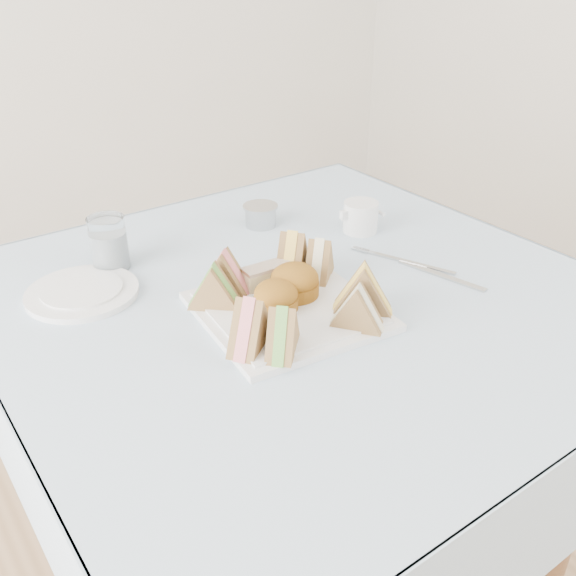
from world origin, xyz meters
TOP-DOWN VIEW (x-y plane):
  - floor at (0.00, 0.00)m, footprint 4.00×4.00m
  - table at (0.00, 0.00)m, footprint 0.90×0.90m
  - tablecloth at (0.00, 0.00)m, footprint 1.02×1.02m
  - serving_plate at (-0.06, -0.05)m, footprint 0.30×0.30m
  - sandwich_fl_a at (-0.17, -0.10)m, footprint 0.10×0.09m
  - sandwich_fl_b at (-0.14, -0.14)m, footprint 0.09×0.09m
  - sandwich_fr_a at (0.03, -0.12)m, footprint 0.10×0.10m
  - sandwich_fr_b at (-0.01, -0.15)m, footprint 0.08×0.09m
  - sandwich_bl_a at (-0.16, 0.03)m, footprint 0.09×0.09m
  - sandwich_bl_b at (-0.12, 0.06)m, footprint 0.09×0.10m
  - sandwich_br_a at (0.05, 0.01)m, footprint 0.09×0.09m
  - sandwich_br_b at (0.02, 0.05)m, footprint 0.10×0.09m
  - scone_left at (-0.08, -0.04)m, footprint 0.08×0.08m
  - scone_right at (-0.03, -0.02)m, footprint 0.10×0.10m
  - pastry_slice at (-0.05, 0.04)m, footprint 0.09×0.04m
  - side_plate at (-0.32, 0.21)m, footprint 0.23×0.23m
  - water_glass at (-0.23, 0.29)m, footprint 0.08×0.08m
  - tea_strainer at (0.10, 0.29)m, footprint 0.08×0.08m
  - knife at (0.24, -0.10)m, footprint 0.05×0.18m
  - fork at (0.24, -0.03)m, footprint 0.08×0.17m
  - creamer_jug at (0.26, 0.14)m, footprint 0.08×0.08m

SIDE VIEW (x-z plane):
  - floor at x=0.00m, z-range 0.00..0.00m
  - table at x=0.00m, z-range 0.00..0.74m
  - tablecloth at x=0.00m, z-range 0.74..0.75m
  - knife at x=0.24m, z-range 0.75..0.75m
  - fork at x=0.24m, z-range 0.75..0.75m
  - side_plate at x=-0.32m, z-range 0.75..0.76m
  - serving_plate at x=-0.06m, z-range 0.75..0.76m
  - tea_strainer at x=0.10m, z-range 0.75..0.79m
  - creamer_jug at x=0.26m, z-range 0.75..0.81m
  - pastry_slice at x=-0.05m, z-range 0.76..0.80m
  - scone_left at x=-0.08m, z-range 0.76..0.81m
  - scone_right at x=-0.03m, z-range 0.76..0.81m
  - sandwich_fr_b at x=-0.01m, z-range 0.76..0.83m
  - sandwich_fl_b at x=-0.14m, z-range 0.76..0.83m
  - sandwich_br_a at x=0.05m, z-range 0.76..0.83m
  - water_glass at x=-0.23m, z-range 0.75..0.85m
  - sandwich_bl_a at x=-0.16m, z-range 0.76..0.84m
  - sandwich_bl_b at x=-0.12m, z-range 0.76..0.84m
  - sandwich_fl_a at x=-0.17m, z-range 0.76..0.84m
  - sandwich_br_b at x=0.02m, z-range 0.76..0.84m
  - sandwich_fr_a at x=0.03m, z-range 0.76..0.84m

